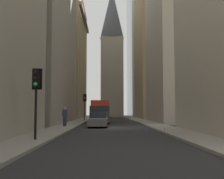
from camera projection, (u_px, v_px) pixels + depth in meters
ground_plane at (113, 128)px, 25.31m from camera, size 135.00×135.00×0.00m
sidewalk_right at (64, 127)px, 25.25m from camera, size 90.00×2.20×0.14m
sidewalk_left at (161, 127)px, 25.39m from camera, size 90.00×2.20×0.14m
building_left_midfar at (188, 17)px, 37.50m from camera, size 13.58×10.50×28.73m
building_left_far at (162, 49)px, 55.46m from camera, size 14.91×10.00×28.30m
building_right_midfar at (28, 10)px, 34.84m from camera, size 18.97×10.50×28.83m
building_right_far at (59, 60)px, 56.89m from camera, size 18.35×10.50×24.05m
church_spire at (112, 49)px, 68.02m from camera, size 5.97×5.97×32.47m
delivery_truck at (100, 112)px, 34.01m from camera, size 6.46×2.25×2.84m
hatchback_grey at (98, 120)px, 26.42m from camera, size 4.30×1.78×1.42m
traffic_light_foreground at (36, 87)px, 13.92m from camera, size 0.43×0.52×3.63m
traffic_light_midblock at (85, 101)px, 40.23m from camera, size 0.43×0.52×3.89m
pedestrian at (65, 116)px, 25.49m from camera, size 0.26×0.44×1.80m
discarded_bottle at (165, 129)px, 19.79m from camera, size 0.07×0.07×0.27m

